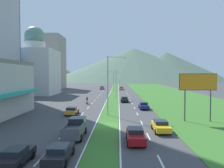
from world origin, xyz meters
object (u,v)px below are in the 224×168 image
object	(u,v)px
street_lamp_far	(114,80)
car_1	(144,105)
car_7	(121,88)
motorcycle_rider	(87,101)
billboard_roadside	(198,84)
car_4	(161,126)
street_lamp_near	(110,82)
car_6	(59,152)
car_3	(102,88)
street_lamp_mid	(115,82)
car_2	(124,99)
pickup_truck_0	(75,128)
car_5	(16,156)
car_8	(72,111)
car_0	(135,135)

from	to	relation	value
street_lamp_far	car_1	size ratio (longest dim) A/B	1.81
car_7	motorcycle_rider	size ratio (longest dim) A/B	2.31
billboard_roadside	car_4	distance (m)	10.42
street_lamp_near	car_4	xyz separation A→B (m)	(6.91, -10.91, -5.32)
car_6	motorcycle_rider	world-z (taller)	motorcycle_rider
car_7	street_lamp_far	bearing A→B (deg)	-19.46
car_4	car_1	bearing A→B (deg)	-179.99
car_4	motorcycle_rider	bearing A→B (deg)	-153.18
car_1	car_3	size ratio (longest dim) A/B	1.03
street_lamp_mid	motorcycle_rider	distance (m)	16.00
car_3	street_lamp_near	bearing A→B (deg)	-174.60
car_2	street_lamp_mid	bearing A→B (deg)	-164.69
street_lamp_near	car_6	xyz separation A→B (m)	(-3.46, -20.60, -5.34)
street_lamp_mid	car_3	size ratio (longest dim) A/B	1.91
pickup_truck_0	car_2	bearing A→B (deg)	-11.50
motorcycle_rider	pickup_truck_0	bearing A→B (deg)	-174.51
car_5	car_7	xyz separation A→B (m)	(9.84, 88.95, 0.05)
car_1	motorcycle_rider	xyz separation A→B (m)	(-13.18, 7.61, 0.01)
car_5	car_8	bearing A→B (deg)	0.62
street_lamp_far	car_2	distance (m)	38.99
billboard_roadside	motorcycle_rider	distance (m)	28.77
street_lamp_near	car_2	bearing A→B (deg)	80.75
billboard_roadside	car_4	bearing A→B (deg)	-138.52
car_1	car_8	xyz separation A→B (m)	(-13.89, -6.98, -0.02)
car_6	street_lamp_mid	bearing A→B (deg)	-4.60
street_lamp_far	car_3	bearing A→B (deg)	117.39
street_lamp_near	street_lamp_far	distance (m)	58.04
car_8	car_0	bearing A→B (deg)	-147.32
car_1	car_7	xyz separation A→B (m)	(-3.81, 59.83, 0.04)
car_1	street_lamp_far	bearing A→B (deg)	-171.97
car_7	pickup_truck_0	bearing A→B (deg)	-4.68
car_1	car_4	xyz separation A→B (m)	(0.00, -18.48, -0.00)
car_0	motorcycle_rider	bearing A→B (deg)	-162.61
street_lamp_mid	pickup_truck_0	world-z (taller)	street_lamp_mid
billboard_roadside	car_3	xyz separation A→B (m)	(-20.41, 75.34, -4.98)
car_8	street_lamp_near	bearing A→B (deg)	-94.77
billboard_roadside	street_lamp_mid	bearing A→B (deg)	111.31
street_lamp_far	car_8	distance (m)	57.99
car_7	billboard_roadside	bearing A→B (deg)	8.38
street_lamp_near	car_7	world-z (taller)	street_lamp_near
car_5	car_7	size ratio (longest dim) A/B	0.90
pickup_truck_0	car_7	bearing A→B (deg)	-4.68
street_lamp_far	car_0	distance (m)	73.71
car_1	car_6	bearing A→B (deg)	-20.21
pickup_truck_0	car_5	bearing A→B (deg)	158.38
car_7	car_1	bearing A→B (deg)	3.64
car_1	car_6	distance (m)	30.01
car_6	street_lamp_near	bearing A→B (deg)	-9.53
street_lamp_far	car_7	world-z (taller)	street_lamp_far
street_lamp_far	car_8	xyz separation A→B (m)	(-6.77, -57.44, -4.21)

